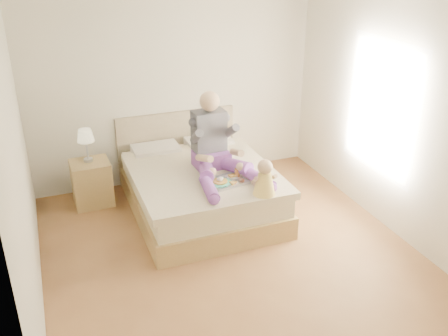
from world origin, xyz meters
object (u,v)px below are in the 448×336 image
object	(u,v)px
bed	(199,186)
tray	(227,180)
adult	(216,149)
nightstand	(92,183)
baby	(264,180)

from	to	relation	value
bed	tray	distance (m)	0.68
adult	tray	world-z (taller)	adult
adult	nightstand	bearing A→B (deg)	146.48
tray	baby	distance (m)	0.52
bed	baby	world-z (taller)	baby
bed	tray	size ratio (longest dim) A/B	4.51
baby	adult	bearing A→B (deg)	117.31
bed	tray	xyz separation A→B (m)	(0.16, -0.57, 0.32)
nightstand	adult	size ratio (longest dim) A/B	0.50
bed	nightstand	xyz separation A→B (m)	(-1.27, 0.61, -0.02)
baby	bed	bearing A→B (deg)	120.45
bed	adult	xyz separation A→B (m)	(0.15, -0.23, 0.58)
adult	baby	size ratio (longest dim) A/B	2.87
adult	tray	size ratio (longest dim) A/B	2.48
nightstand	adult	xyz separation A→B (m)	(1.42, -0.84, 0.60)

